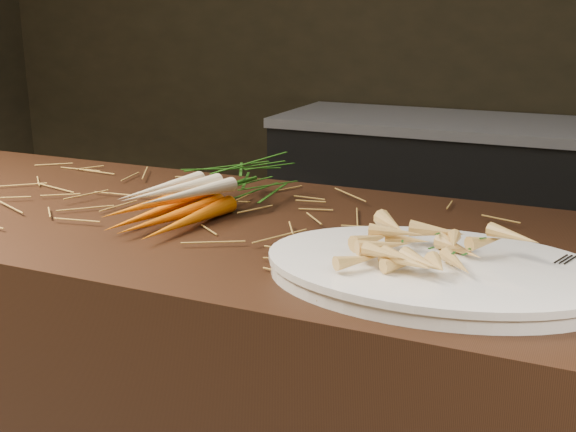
# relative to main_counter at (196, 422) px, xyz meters

# --- Properties ---
(main_counter) EXTENTS (2.40, 0.70, 0.90)m
(main_counter) POSITION_rel_main_counter_xyz_m (0.00, 0.00, 0.00)
(main_counter) COLOR black
(main_counter) RESTS_ON ground
(back_counter) EXTENTS (1.82, 0.62, 0.84)m
(back_counter) POSITION_rel_main_counter_xyz_m (0.30, 1.88, -0.03)
(back_counter) COLOR black
(back_counter) RESTS_ON ground
(straw_bedding) EXTENTS (1.40, 0.60, 0.02)m
(straw_bedding) POSITION_rel_main_counter_xyz_m (0.00, 0.00, 0.46)
(straw_bedding) COLOR olive
(straw_bedding) RESTS_ON main_counter
(root_veg_bunch) EXTENTS (0.22, 0.49, 0.09)m
(root_veg_bunch) POSITION_rel_main_counter_xyz_m (0.03, 0.08, 0.49)
(root_veg_bunch) COLOR orange
(root_veg_bunch) RESTS_ON main_counter
(serving_platter) EXTENTS (0.52, 0.37, 0.03)m
(serving_platter) POSITION_rel_main_counter_xyz_m (0.51, -0.15, 0.46)
(serving_platter) COLOR white
(serving_platter) RESTS_ON main_counter
(roasted_veg_heap) EXTENTS (0.26, 0.19, 0.06)m
(roasted_veg_heap) POSITION_rel_main_counter_xyz_m (0.51, -0.15, 0.50)
(roasted_veg_heap) COLOR #B68D39
(roasted_veg_heap) RESTS_ON serving_platter
(serving_fork) EXTENTS (0.07, 0.18, 0.00)m
(serving_fork) POSITION_rel_main_counter_xyz_m (0.69, -0.16, 0.48)
(serving_fork) COLOR silver
(serving_fork) RESTS_ON serving_platter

